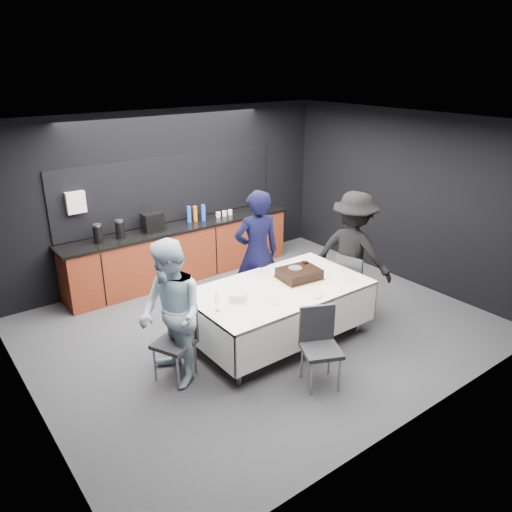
{
  "coord_description": "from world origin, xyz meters",
  "views": [
    {
      "loc": [
        -3.76,
        -4.9,
        3.53
      ],
      "look_at": [
        0.0,
        0.1,
        1.05
      ],
      "focal_mm": 35.0,
      "sensor_mm": 36.0,
      "label": 1
    }
  ],
  "objects": [
    {
      "name": "loose_plate_near",
      "position": [
        -0.31,
        -0.68,
        0.78
      ],
      "size": [
        0.22,
        0.22,
        0.01
      ],
      "primitive_type": "cylinder",
      "color": "white",
      "rests_on": "party_table"
    },
    {
      "name": "loose_plate_right_a",
      "position": [
        0.8,
        -0.2,
        0.78
      ],
      "size": [
        0.19,
        0.19,
        0.01
      ],
      "primitive_type": "cylinder",
      "color": "white",
      "rests_on": "party_table"
    },
    {
      "name": "kitchenette",
      "position": [
        -0.02,
        2.22,
        0.54
      ],
      "size": [
        4.1,
        0.64,
        2.05
      ],
      "color": "maroon",
      "rests_on": "ground"
    },
    {
      "name": "party_table",
      "position": [
        0.0,
        -0.4,
        0.64
      ],
      "size": [
        2.32,
        1.32,
        0.78
      ],
      "color": "#99999E",
      "rests_on": "ground"
    },
    {
      "name": "person_right",
      "position": [
        1.42,
        -0.36,
        0.91
      ],
      "size": [
        1.0,
        1.32,
        1.81
      ],
      "primitive_type": "imported",
      "rotation": [
        0.0,
        0.0,
        1.88
      ],
      "color": "black",
      "rests_on": "ground"
    },
    {
      "name": "chair_left",
      "position": [
        -1.44,
        -0.29,
        0.53
      ],
      "size": [
        0.56,
        0.56,
        0.92
      ],
      "color": "#2D2D32",
      "rests_on": "ground"
    },
    {
      "name": "room_shell",
      "position": [
        0.0,
        0.0,
        1.86
      ],
      "size": [
        6.04,
        5.04,
        2.82
      ],
      "color": "white",
      "rests_on": "ground"
    },
    {
      "name": "champagne_flute",
      "position": [
        -1.01,
        -0.49,
        0.94
      ],
      "size": [
        0.06,
        0.06,
        0.22
      ],
      "color": "white",
      "rests_on": "party_table"
    },
    {
      "name": "fork_pile",
      "position": [
        0.19,
        -0.92,
        0.79
      ],
      "size": [
        0.17,
        0.14,
        0.02
      ],
      "primitive_type": "cube",
      "rotation": [
        0.0,
        0.0,
        0.35
      ],
      "color": "white",
      "rests_on": "party_table"
    },
    {
      "name": "loose_plate_far",
      "position": [
        0.11,
        0.08,
        0.78
      ],
      "size": [
        0.18,
        0.18,
        0.01
      ],
      "primitive_type": "cylinder",
      "color": "white",
      "rests_on": "party_table"
    },
    {
      "name": "plate_stack",
      "position": [
        -0.64,
        -0.39,
        0.83
      ],
      "size": [
        0.24,
        0.24,
        0.1
      ],
      "primitive_type": "cylinder",
      "color": "white",
      "rests_on": "party_table"
    },
    {
      "name": "person_center",
      "position": [
        0.26,
        0.42,
        0.93
      ],
      "size": [
        0.77,
        0.61,
        1.86
      ],
      "primitive_type": "imported",
      "rotation": [
        0.0,
        0.0,
        2.88
      ],
      "color": "black",
      "rests_on": "ground"
    },
    {
      "name": "chair_near",
      "position": [
        -0.21,
        -1.39,
        0.53
      ],
      "size": [
        0.56,
        0.56,
        0.92
      ],
      "color": "#2D2D32",
      "rests_on": "ground"
    },
    {
      "name": "person_left",
      "position": [
        -1.55,
        -0.38,
        0.87
      ],
      "size": [
        0.7,
        0.88,
        1.74
      ],
      "primitive_type": "imported",
      "rotation": [
        0.0,
        0.0,
        -1.63
      ],
      "color": "silver",
      "rests_on": "ground"
    },
    {
      "name": "loose_plate_right_b",
      "position": [
        0.92,
        -0.78,
        0.78
      ],
      "size": [
        0.22,
        0.22,
        0.01
      ],
      "primitive_type": "cylinder",
      "color": "white",
      "rests_on": "party_table"
    },
    {
      "name": "chair_right",
      "position": [
        1.33,
        -0.45,
        0.53
      ],
      "size": [
        0.5,
        0.5,
        0.92
      ],
      "color": "#2D2D32",
      "rests_on": "ground"
    },
    {
      "name": "cake_assembly",
      "position": [
        0.38,
        -0.36,
        0.85
      ],
      "size": [
        0.6,
        0.51,
        0.17
      ],
      "color": "gold",
      "rests_on": "party_table"
    },
    {
      "name": "ground",
      "position": [
        0.0,
        0.0,
        0.0
      ],
      "size": [
        6.0,
        6.0,
        0.0
      ],
      "primitive_type": "plane",
      "color": "#3E3F43",
      "rests_on": "ground"
    }
  ]
}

